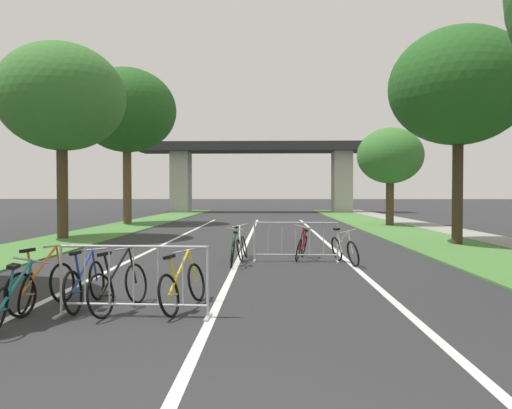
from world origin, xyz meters
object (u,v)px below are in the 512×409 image
at_px(crowd_barrier_nearest, 134,282).
at_px(bicycle_silver_5, 242,246).
at_px(bicycle_black_6, 119,286).
at_px(tree_right_oak_mid, 390,156).
at_px(bicycle_orange_0, 42,286).
at_px(bicycle_teal_2, 14,298).
at_px(bicycle_white_8, 344,250).
at_px(tree_right_pine_far, 458,87).
at_px(bicycle_yellow_7, 183,286).
at_px(bicycle_blue_1, 85,284).
at_px(crowd_barrier_second, 296,242).
at_px(bicycle_red_3, 302,246).
at_px(tree_left_oak_near, 127,111).
at_px(bicycle_green_4, 233,250).
at_px(tree_left_cypress_far, 62,98).

relative_size(crowd_barrier_nearest, bicycle_silver_5, 1.44).
distance_m(crowd_barrier_nearest, bicycle_black_6, 0.52).
bearing_deg(tree_right_oak_mid, bicycle_orange_0, -117.66).
relative_size(crowd_barrier_nearest, bicycle_black_6, 1.36).
relative_size(bicycle_teal_2, bicycle_silver_5, 1.09).
xyz_separation_m(bicycle_orange_0, bicycle_white_8, (5.42, 4.94, -0.01)).
bearing_deg(tree_right_pine_far, crowd_barrier_nearest, -130.49).
relative_size(bicycle_yellow_7, bicycle_white_8, 1.01).
bearing_deg(bicycle_blue_1, bicycle_black_6, -19.69).
height_order(tree_right_pine_far, bicycle_white_8, tree_right_pine_far).
xyz_separation_m(crowd_barrier_second, bicycle_yellow_7, (-2.04, -5.24, -0.16)).
bearing_deg(bicycle_red_3, crowd_barrier_second, 81.14).
height_order(tree_left_oak_near, bicycle_orange_0, tree_left_oak_near).
relative_size(bicycle_green_4, bicycle_white_8, 0.97).
xyz_separation_m(tree_right_pine_far, crowd_barrier_second, (-5.84, -4.21, -4.96)).
distance_m(crowd_barrier_nearest, bicycle_green_4, 5.28).
bearing_deg(tree_right_pine_far, bicycle_yellow_7, -129.81).
relative_size(tree_left_oak_near, bicycle_green_4, 5.44).
bearing_deg(tree_left_cypress_far, bicycle_teal_2, -69.16).
relative_size(tree_right_oak_mid, bicycle_red_3, 3.43).
relative_size(bicycle_orange_0, bicycle_blue_1, 0.98).
distance_m(tree_left_oak_near, bicycle_teal_2, 22.61).
relative_size(crowd_barrier_nearest, bicycle_orange_0, 1.39).
distance_m(tree_right_oak_mid, bicycle_black_6, 21.62).
bearing_deg(bicycle_blue_1, tree_right_oak_mid, 63.36).
bearing_deg(tree_right_oak_mid, bicycle_silver_5, -118.54).
height_order(tree_left_oak_near, bicycle_black_6, tree_left_oak_near).
xyz_separation_m(bicycle_orange_0, bicycle_black_6, (1.21, -0.03, 0.00)).
xyz_separation_m(crowd_barrier_nearest, bicycle_green_4, (1.05, 5.17, -0.15)).
bearing_deg(bicycle_black_6, tree_right_pine_far, 61.00).
xyz_separation_m(tree_left_cypress_far, tree_right_oak_mid, (14.78, 8.02, -1.70)).
bearing_deg(bicycle_white_8, bicycle_blue_1, 31.01).
xyz_separation_m(crowd_barrier_nearest, bicycle_blue_1, (-0.94, 0.59, -0.15)).
bearing_deg(crowd_barrier_second, bicycle_red_3, 68.71).
height_order(bicycle_blue_1, bicycle_black_6, bicycle_black_6).
distance_m(tree_left_oak_near, bicycle_silver_5, 17.55).
bearing_deg(tree_left_oak_near, bicycle_teal_2, -77.33).
bearing_deg(bicycle_silver_5, bicycle_white_8, -12.98).
bearing_deg(tree_left_oak_near, tree_right_oak_mid, -3.83).
height_order(bicycle_orange_0, bicycle_yellow_7, bicycle_orange_0).
distance_m(tree_left_oak_near, bicycle_orange_0, 21.81).
xyz_separation_m(tree_left_oak_near, tree_right_pine_far, (14.81, -10.79, -1.10)).
height_order(bicycle_silver_5, bicycle_black_6, bicycle_black_6).
distance_m(bicycle_orange_0, bicycle_red_3, 7.32).
distance_m(tree_right_pine_far, crowd_barrier_nearest, 14.01).
bearing_deg(tree_left_cypress_far, bicycle_white_8, -32.44).
distance_m(crowd_barrier_nearest, bicycle_orange_0, 1.60).
xyz_separation_m(bicycle_orange_0, bicycle_teal_2, (0.01, -0.85, -0.01)).
height_order(tree_right_pine_far, bicycle_green_4, tree_right_pine_far).
xyz_separation_m(tree_left_oak_near, crowd_barrier_second, (8.97, -15.00, -6.07)).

